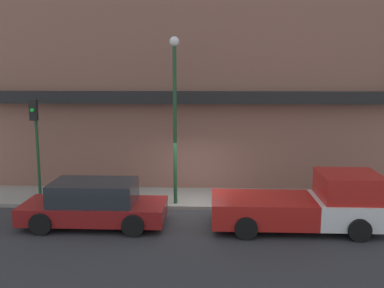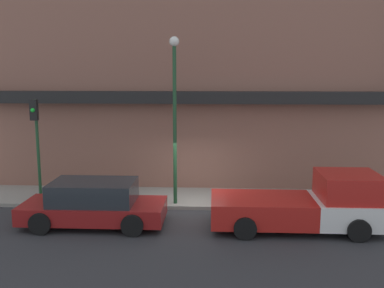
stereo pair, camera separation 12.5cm
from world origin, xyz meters
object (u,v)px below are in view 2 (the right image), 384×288
Objects in this scene: parked_car at (94,204)px; traffic_light at (36,132)px; fire_hydrant at (109,192)px; street_lamp at (175,103)px; pickup_truck at (308,205)px.

parked_car is 4.29m from traffic_light.
fire_hydrant is 3.68m from traffic_light.
street_lamp reaches higher than fire_hydrant.
pickup_truck is at bearing -13.55° from traffic_light.
traffic_light is (-5.42, 0.29, -1.14)m from street_lamp.
fire_hydrant is at bearing 162.57° from pickup_truck.
pickup_truck is at bearing -24.91° from street_lamp.
street_lamp is (2.56, 2.12, 3.24)m from parked_car.
fire_hydrant is at bearing 89.03° from parked_car.
traffic_light is (-9.99, 2.41, 2.02)m from pickup_truck.
traffic_light reaches higher than pickup_truck.
pickup_truck is 7.86× the size of fire_hydrant.
traffic_light is at bearing 176.98° from street_lamp.
parked_car is at bearing -40.05° from traffic_light.
pickup_truck is 10.47m from traffic_light.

